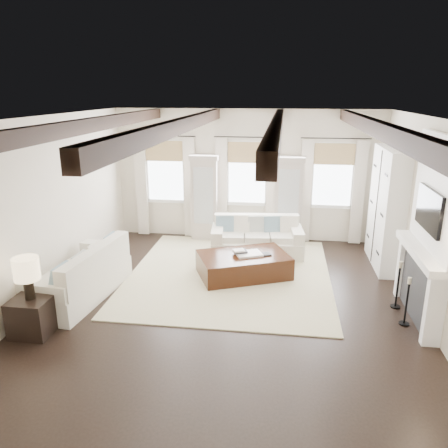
# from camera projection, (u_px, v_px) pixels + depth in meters

# --- Properties ---
(ground) EXTENTS (7.50, 7.50, 0.00)m
(ground) POSITION_uv_depth(u_px,v_px,m) (228.00, 305.00, 7.65)
(ground) COLOR black
(ground) RESTS_ON ground
(room_shell) EXTENTS (6.54, 7.54, 3.22)m
(room_shell) POSITION_uv_depth(u_px,v_px,m) (275.00, 190.00, 7.85)
(room_shell) COLOR beige
(room_shell) RESTS_ON ground
(area_rug) EXTENTS (4.02, 4.38, 0.02)m
(area_rug) POSITION_uv_depth(u_px,v_px,m) (230.00, 274.00, 8.94)
(area_rug) COLOR beige
(area_rug) RESTS_ON ground
(sofa_back) EXTENTS (2.12, 1.13, 0.87)m
(sofa_back) POSITION_uv_depth(u_px,v_px,m) (257.00, 240.00, 9.94)
(sofa_back) COLOR silver
(sofa_back) RESTS_ON ground
(sofa_left) EXTENTS (1.25, 2.32, 0.95)m
(sofa_left) POSITION_uv_depth(u_px,v_px,m) (82.00, 277.00, 7.87)
(sofa_left) COLOR silver
(sofa_left) RESTS_ON ground
(ottoman) EXTENTS (2.04, 1.69, 0.46)m
(ottoman) POSITION_uv_depth(u_px,v_px,m) (243.00, 265.00, 8.81)
(ottoman) COLOR black
(ottoman) RESTS_ON ground
(tray) EXTENTS (0.61, 0.55, 0.04)m
(tray) POSITION_uv_depth(u_px,v_px,m) (249.00, 254.00, 8.73)
(tray) COLOR white
(tray) RESTS_ON ottoman
(book_lower) EXTENTS (0.32, 0.29, 0.04)m
(book_lower) POSITION_uv_depth(u_px,v_px,m) (240.00, 251.00, 8.74)
(book_lower) COLOR #262628
(book_lower) RESTS_ON tray
(book_upper) EXTENTS (0.27, 0.24, 0.03)m
(book_upper) POSITION_uv_depth(u_px,v_px,m) (239.00, 250.00, 8.69)
(book_upper) COLOR beige
(book_upper) RESTS_ON book_lower
(book_loose) EXTENTS (0.29, 0.26, 0.03)m
(book_loose) POSITION_uv_depth(u_px,v_px,m) (265.00, 254.00, 8.71)
(book_loose) COLOR #262628
(book_loose) RESTS_ON ottoman
(side_table_front) EXTENTS (0.59, 0.59, 0.59)m
(side_table_front) POSITION_uv_depth(u_px,v_px,m) (33.00, 316.00, 6.70)
(side_table_front) COLOR black
(side_table_front) RESTS_ON ground
(lamp_front) EXTENTS (0.38, 0.38, 0.66)m
(lamp_front) POSITION_uv_depth(u_px,v_px,m) (27.00, 271.00, 6.48)
(lamp_front) COLOR black
(lamp_front) RESTS_ON side_table_front
(side_table_back) EXTENTS (0.45, 0.45, 0.67)m
(side_table_back) POSITION_uv_depth(u_px,v_px,m) (204.00, 225.00, 11.09)
(side_table_back) COLOR black
(side_table_back) RESTS_ON ground
(lamp_back) EXTENTS (0.40, 0.40, 0.69)m
(lamp_back) POSITION_uv_depth(u_px,v_px,m) (203.00, 194.00, 10.85)
(lamp_back) COLOR black
(lamp_back) RESTS_ON side_table_back
(candlestick_near) EXTENTS (0.17, 0.17, 0.82)m
(candlestick_near) POSITION_uv_depth(u_px,v_px,m) (406.00, 305.00, 6.93)
(candlestick_near) COLOR black
(candlestick_near) RESTS_ON ground
(candlestick_far) EXTENTS (0.17, 0.17, 0.85)m
(candlestick_far) POSITION_uv_depth(u_px,v_px,m) (398.00, 289.00, 7.49)
(candlestick_far) COLOR black
(candlestick_far) RESTS_ON ground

